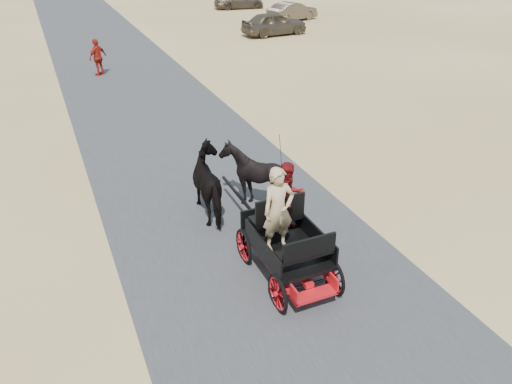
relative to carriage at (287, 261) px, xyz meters
name	(u,v)px	position (x,y,z in m)	size (l,w,h in m)	color
ground	(258,256)	(-0.27, 0.85, -0.36)	(140.00, 140.00, 0.00)	tan
road	(258,256)	(-0.27, 0.85, -0.35)	(6.00, 140.00, 0.01)	#38383A
carriage	(287,261)	(0.00, 0.00, 0.00)	(1.30, 2.40, 0.72)	black
horse_left	(213,184)	(-0.55, 3.00, 0.49)	(0.91, 2.01, 1.70)	black
horse_right	(254,176)	(0.55, 3.00, 0.49)	(1.37, 1.54, 1.70)	black
driver_man	(278,210)	(-0.20, 0.05, 1.26)	(0.66, 0.43, 1.80)	tan
passenger_woman	(288,197)	(0.30, 0.60, 1.15)	(0.77, 0.60, 1.58)	#660C0F
pedestrian	(98,57)	(-1.31, 17.33, 0.50)	(1.01, 0.42, 1.73)	maroon
car_a	(274,23)	(10.43, 22.55, 0.36)	(1.71, 4.25, 1.45)	brown
car_b	(292,11)	(13.83, 26.63, 0.30)	(1.40, 4.03, 1.33)	brown
car_c	(239,1)	(12.39, 33.50, 0.24)	(1.69, 4.15, 1.20)	brown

